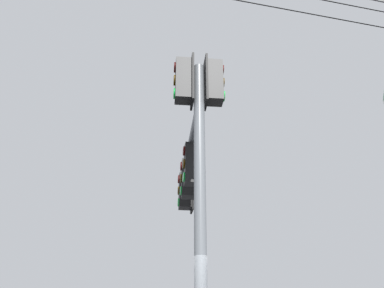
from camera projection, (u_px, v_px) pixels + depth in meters
The scene contains 1 object.
signal_mast_assembly at pixel (194, 163), 8.05m from camera, with size 2.60×3.95×6.28m.
Camera 1 is at (-2.78, 5.21, 1.29)m, focal length 37.76 mm.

